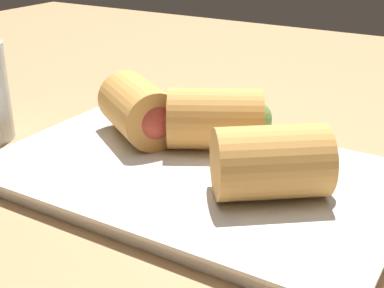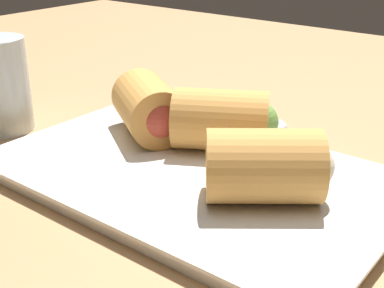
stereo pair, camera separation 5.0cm
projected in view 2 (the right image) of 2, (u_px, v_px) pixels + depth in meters
The scene contains 7 objects.
table_surface at pixel (227, 194), 47.30cm from camera, with size 180.00×140.00×2.00cm.
serving_plate at pixel (192, 176), 46.64cm from camera, with size 35.11×21.87×1.50cm.
roll_front_left at pixel (227, 120), 49.08cm from camera, with size 10.31×9.19×5.69cm.
roll_front_right at pixel (150, 109), 51.92cm from camera, with size 10.34×9.47×5.69cm.
roll_back_left at pixel (271, 166), 40.14cm from camera, with size 10.31×9.77×5.69cm.
spoon at pixel (259, 121), 59.29cm from camera, with size 19.10×5.41×1.41cm.
drinking_glass at pixel (0, 85), 56.86cm from camera, with size 6.27×6.27×10.07cm.
Camera 2 is at (-23.28, 34.74, 23.73)cm, focal length 50.00 mm.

